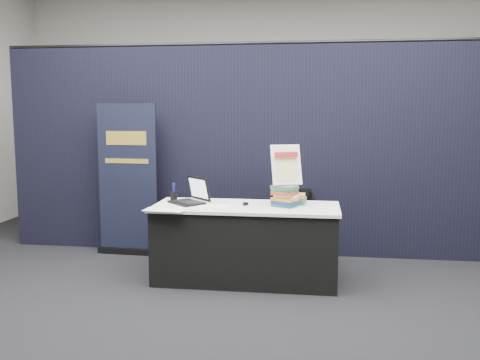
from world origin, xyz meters
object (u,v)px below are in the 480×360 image
object	(u,v)px
info_sign	(286,165)
stacking_chair	(295,222)
display_table	(246,243)
pullup_banner	(128,188)
laptop	(188,197)
book_stack_tall	(286,196)
book_stack_short	(295,199)

from	to	relation	value
info_sign	stacking_chair	distance (m)	1.01
display_table	stacking_chair	size ratio (longest dim) A/B	2.25
display_table	info_sign	xyz separation A→B (m)	(0.38, 0.03, 0.77)
pullup_banner	info_sign	bearing A→B (deg)	-19.39
stacking_chair	laptop	bearing A→B (deg)	-160.66
book_stack_tall	stacking_chair	size ratio (longest dim) A/B	0.33
book_stack_short	info_sign	world-z (taller)	info_sign
laptop	stacking_chair	world-z (taller)	laptop
display_table	info_sign	size ratio (longest dim) A/B	4.52
book_stack_tall	book_stack_short	bearing A→B (deg)	66.24
info_sign	pullup_banner	bearing A→B (deg)	135.07
display_table	laptop	world-z (taller)	laptop
pullup_banner	stacking_chair	xyz separation A→B (m)	(1.93, -0.04, -0.33)
display_table	laptop	size ratio (longest dim) A/B	3.84
book_stack_tall	stacking_chair	world-z (taller)	book_stack_tall
display_table	book_stack_short	bearing A→B (deg)	20.54
book_stack_short	pullup_banner	distance (m)	2.04
book_stack_short	info_sign	xyz separation A→B (m)	(-0.08, -0.15, 0.35)
info_sign	pullup_banner	distance (m)	2.05
pullup_banner	stacking_chair	bearing A→B (deg)	1.52
book_stack_short	stacking_chair	xyz separation A→B (m)	(-0.01, 0.57, -0.36)
book_stack_short	book_stack_tall	bearing A→B (deg)	-113.76
book_stack_tall	stacking_chair	distance (m)	0.86
book_stack_short	stacking_chair	distance (m)	0.67
book_stack_tall	info_sign	xyz separation A→B (m)	(-0.00, 0.03, 0.29)
display_table	laptop	bearing A→B (deg)	174.04
display_table	book_stack_short	world-z (taller)	book_stack_short
laptop	pullup_banner	xyz separation A→B (m)	(-0.89, 0.72, -0.04)
display_table	book_stack_short	distance (m)	0.65
stacking_chair	pullup_banner	bearing A→B (deg)	165.08
laptop	stacking_chair	distance (m)	1.30
laptop	book_stack_short	bearing A→B (deg)	50.57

